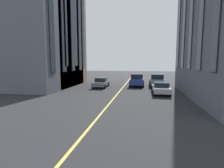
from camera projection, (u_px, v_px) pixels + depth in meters
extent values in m
cube|color=#D8C64C|center=(110.00, 102.00, 16.17)|extent=(80.00, 0.16, 0.01)
cube|color=navy|center=(137.00, 81.00, 27.25)|extent=(4.70, 1.95, 0.80)
cube|color=#19232D|center=(137.00, 76.00, 27.16)|extent=(2.58, 1.72, 0.70)
cylinder|color=black|center=(131.00, 82.00, 28.98)|extent=(0.76, 0.27, 0.76)
cylinder|color=black|center=(143.00, 83.00, 28.66)|extent=(0.76, 0.27, 0.76)
cylinder|color=black|center=(130.00, 85.00, 25.94)|extent=(0.76, 0.27, 0.76)
cylinder|color=black|center=(143.00, 85.00, 25.62)|extent=(0.76, 0.27, 0.76)
cube|color=slate|center=(157.00, 81.00, 26.74)|extent=(4.70, 1.95, 0.80)
cube|color=#19232D|center=(157.00, 76.00, 26.65)|extent=(2.58, 1.72, 0.70)
cylinder|color=black|center=(150.00, 83.00, 28.46)|extent=(0.76, 0.27, 0.76)
cylinder|color=black|center=(162.00, 83.00, 28.14)|extent=(0.76, 0.27, 0.76)
cylinder|color=black|center=(151.00, 85.00, 25.43)|extent=(0.76, 0.27, 0.76)
cylinder|color=black|center=(164.00, 85.00, 25.11)|extent=(0.76, 0.27, 0.76)
cube|color=#B7BABF|center=(161.00, 89.00, 20.53)|extent=(4.40, 1.80, 0.55)
cube|color=#19232D|center=(161.00, 84.00, 20.25)|extent=(1.85, 1.58, 0.50)
cylinder|color=black|center=(152.00, 89.00, 22.13)|extent=(0.64, 0.22, 0.64)
cylinder|color=black|center=(167.00, 89.00, 21.84)|extent=(0.64, 0.22, 0.64)
cylinder|color=black|center=(154.00, 93.00, 19.29)|extent=(0.64, 0.22, 0.64)
cylinder|color=black|center=(170.00, 93.00, 19.00)|extent=(0.64, 0.22, 0.64)
cube|color=slate|center=(101.00, 83.00, 25.86)|extent=(3.90, 1.75, 0.55)
cube|color=#19232D|center=(101.00, 80.00, 25.98)|extent=(1.64, 1.54, 0.55)
cylinder|color=black|center=(105.00, 87.00, 24.49)|extent=(0.60, 0.21, 0.60)
cylinder|color=black|center=(93.00, 86.00, 24.77)|extent=(0.60, 0.21, 0.60)
cylinder|color=black|center=(108.00, 84.00, 27.00)|extent=(0.60, 0.21, 0.60)
cylinder|color=black|center=(98.00, 84.00, 27.29)|extent=(0.60, 0.21, 0.60)
cube|color=#565B66|center=(40.00, 28.00, 25.34)|extent=(12.20, 8.47, 16.82)
cube|color=#19232D|center=(51.00, 16.00, 20.09)|extent=(1.10, 0.10, 12.79)
cube|color=#19232D|center=(63.00, 22.00, 23.07)|extent=(1.10, 0.10, 12.79)
cube|color=#19232D|center=(72.00, 27.00, 26.06)|extent=(1.10, 0.10, 12.79)
cube|color=#19232D|center=(80.00, 31.00, 29.04)|extent=(1.10, 0.10, 12.79)
cube|color=#19232D|center=(180.00, 6.00, 23.56)|extent=(1.10, 0.10, 16.05)
cube|color=#846B51|center=(48.00, 14.00, 27.64)|extent=(10.81, 8.54, 22.12)
cube|color=#19232D|center=(64.00, 1.00, 23.33)|extent=(1.10, 0.10, 16.81)
cube|color=#19232D|center=(75.00, 9.00, 26.85)|extent=(1.10, 0.10, 16.81)
cube|color=#19232D|center=(83.00, 16.00, 30.37)|extent=(1.10, 0.10, 16.81)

